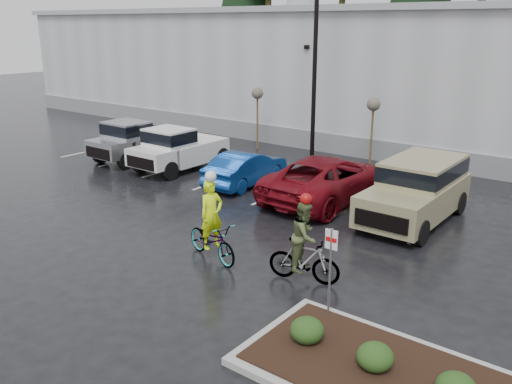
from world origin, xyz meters
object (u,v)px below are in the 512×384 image
Objects in this scene: suv_tan at (415,192)px; cyclist_olive at (304,250)px; lamppost at (316,39)px; pickup_silver at (142,139)px; fire_lane_sign at (330,263)px; sapling_west at (257,97)px; sapling_mid at (373,108)px; car_blue at (246,168)px; car_red at (328,178)px; pickup_white at (184,147)px; cyclist_hivis at (212,233)px.

cyclist_olive is (-0.51, -5.91, -0.17)m from suv_tan.
lamppost is 1.77× the size of pickup_silver.
sapling_west is at bearing 132.67° from fire_lane_sign.
sapling_mid is 1.35× the size of cyclist_olive.
cyclist_olive reaches higher than car_blue.
cyclist_olive is (6.62, -5.92, 0.17)m from car_blue.
car_red is at bearing 11.00° from cyclist_olive.
sapling_west is 0.53× the size of car_red.
car_blue is at bearing 33.86° from cyclist_olive.
pickup_silver is 0.86× the size of car_red.
suv_tan is (3.44, -0.28, 0.19)m from car_red.
suv_tan is at bearing 176.32° from car_blue.
car_red is (0.88, -5.31, -1.88)m from sapling_mid.
pickup_white reaches higher than car_blue.
lamppost reaches higher than sapling_mid.
cyclist_hivis reaches higher than car_red.
lamppost is at bearing 123.46° from fire_lane_sign.
car_blue is at bearing 179.98° from suv_tan.
fire_lane_sign is at bearing -82.29° from suv_tan.
suv_tan is at bearing -1.60° from pickup_silver.
sapling_mid is at bearing -120.33° from car_blue.
fire_lane_sign is 14.19m from pickup_white.
sapling_west is at bearing 87.94° from pickup_white.
cyclist_olive is at bearing 116.07° from car_red.
sapling_west is at bearing -60.16° from car_blue.
suv_tan is at bearing 176.13° from car_red.
pickup_white is 11.02m from suv_tan.
lamppost is 7.58m from pickup_white.
pickup_silver is at bearing 50.46° from cyclist_olive.
sapling_west is 0.62× the size of pickup_silver.
lamppost is at bearing 146.09° from suv_tan.
suv_tan is at bearing 97.71° from fire_lane_sign.
sapling_west is 0.63× the size of suv_tan.
car_blue is 0.69× the size of car_red.
sapling_mid is at bearing 18.78° from cyclist_hivis.
lamppost is 5.07m from sapling_west.
fire_lane_sign is 0.42× the size of pickup_silver.
sapling_mid is at bearing -79.83° from car_red.
suv_tan is at bearing -27.30° from sapling_west.
sapling_west reaches higher than car_red.
lamppost is at bearing -51.13° from car_red.
lamppost is 7.31m from car_red.
fire_lane_sign is 10.88m from car_blue.
car_red is at bearing 120.53° from fire_lane_sign.
car_blue is at bearing -5.33° from pickup_white.
pickup_silver is 1.23× the size of car_blue.
sapling_west is at bearing 27.55° from cyclist_olive.
sapling_mid is 0.63× the size of suv_tan.
cyclist_olive is (10.50, -6.28, -0.12)m from pickup_white.
sapling_west is 7.00m from car_blue.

